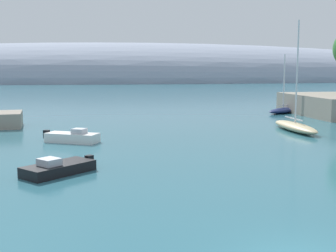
# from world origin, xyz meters

# --- Properties ---
(distant_ridge) EXTENTS (383.08, 85.93, 35.03)m
(distant_ridge) POSITION_xyz_m (14.44, 194.56, 0.00)
(distant_ridge) COLOR #8E99AD
(distant_ridge) RESTS_ON ground
(sailboat_navy_near_shore) EXTENTS (6.18, 5.21, 7.78)m
(sailboat_navy_near_shore) POSITION_xyz_m (18.91, 42.93, 0.43)
(sailboat_navy_near_shore) COLOR navy
(sailboat_navy_near_shore) RESTS_ON water
(sailboat_sand_mid_mooring) EXTENTS (2.02, 8.44, 10.44)m
(sailboat_sand_mid_mooring) POSITION_xyz_m (12.79, 26.87, 0.49)
(sailboat_sand_mid_mooring) COLOR #C6B284
(sailboat_sand_mid_mooring) RESTS_ON water
(motorboat_black_foreground) EXTENTS (4.29, 4.09, 1.00)m
(motorboat_black_foreground) POSITION_xyz_m (-8.34, 13.12, 0.35)
(motorboat_black_foreground) COLOR black
(motorboat_black_foreground) RESTS_ON water
(motorboat_white_outer) EXTENTS (4.67, 3.38, 1.15)m
(motorboat_white_outer) POSITION_xyz_m (-7.98, 24.00, 0.42)
(motorboat_white_outer) COLOR white
(motorboat_white_outer) RESTS_ON water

